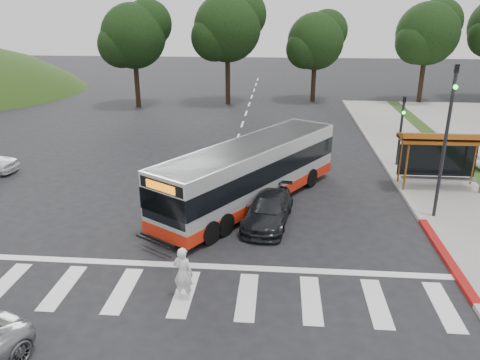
# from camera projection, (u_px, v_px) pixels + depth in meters

# --- Properties ---
(ground) EXTENTS (140.00, 140.00, 0.00)m
(ground) POSITION_uv_depth(u_px,v_px,m) (208.00, 225.00, 19.53)
(ground) COLOR black
(ground) RESTS_ON ground
(sidewalk_east) EXTENTS (4.00, 40.00, 0.12)m
(sidewalk_east) POSITION_uv_depth(u_px,v_px,m) (424.00, 169.00, 26.10)
(sidewalk_east) COLOR gray
(sidewalk_east) RESTS_ON ground
(curb_east) EXTENTS (0.30, 40.00, 0.15)m
(curb_east) POSITION_uv_depth(u_px,v_px,m) (388.00, 168.00, 26.26)
(curb_east) COLOR #9E9991
(curb_east) RESTS_ON ground
(curb_east_red) EXTENTS (0.32, 6.00, 0.15)m
(curb_east_red) POSITION_uv_depth(u_px,v_px,m) (446.00, 256.00, 16.91)
(curb_east_red) COLOR maroon
(curb_east_red) RESTS_ON ground
(crosswalk_ladder) EXTENTS (18.00, 2.60, 0.01)m
(crosswalk_ladder) POSITION_uv_depth(u_px,v_px,m) (184.00, 293.00, 14.85)
(crosswalk_ladder) COLOR silver
(crosswalk_ladder) RESTS_ON ground
(bus_shelter) EXTENTS (4.20, 1.60, 2.86)m
(bus_shelter) POSITION_uv_depth(u_px,v_px,m) (443.00, 143.00, 22.62)
(bus_shelter) COLOR brown
(bus_shelter) RESTS_ON sidewalk_east
(traffic_signal_ne_tall) EXTENTS (0.18, 0.37, 6.50)m
(traffic_signal_ne_tall) POSITION_uv_depth(u_px,v_px,m) (447.00, 131.00, 18.81)
(traffic_signal_ne_tall) COLOR black
(traffic_signal_ne_tall) RESTS_ON ground
(traffic_signal_ne_short) EXTENTS (0.18, 0.37, 4.00)m
(traffic_signal_ne_short) POSITION_uv_depth(u_px,v_px,m) (401.00, 124.00, 25.83)
(traffic_signal_ne_short) COLOR black
(traffic_signal_ne_short) RESTS_ON ground
(tree_ne_a) EXTENTS (6.16, 5.74, 9.30)m
(tree_ne_a) POSITION_uv_depth(u_px,v_px,m) (428.00, 33.00, 42.25)
(tree_ne_a) COLOR black
(tree_ne_a) RESTS_ON parking_lot
(tree_north_a) EXTENTS (6.60, 6.15, 10.17)m
(tree_north_a) POSITION_uv_depth(u_px,v_px,m) (228.00, 27.00, 41.64)
(tree_north_a) COLOR black
(tree_north_a) RESTS_ON ground
(tree_north_b) EXTENTS (5.72, 5.33, 8.43)m
(tree_north_b) POSITION_uv_depth(u_px,v_px,m) (316.00, 40.00, 43.30)
(tree_north_b) COLOR black
(tree_north_b) RESTS_ON ground
(tree_north_c) EXTENTS (6.16, 5.74, 9.30)m
(tree_north_c) POSITION_uv_depth(u_px,v_px,m) (134.00, 35.00, 40.62)
(tree_north_c) COLOR black
(tree_north_c) RESTS_ON ground
(transit_bus) EXTENTS (7.95, 10.54, 2.84)m
(transit_bus) POSITION_uv_depth(u_px,v_px,m) (251.00, 174.00, 21.23)
(transit_bus) COLOR #B9BCBF
(transit_bus) RESTS_ON ground
(pedestrian) EXTENTS (0.73, 0.57, 1.77)m
(pedestrian) POSITION_uv_depth(u_px,v_px,m) (183.00, 274.00, 14.31)
(pedestrian) COLOR white
(pedestrian) RESTS_ON ground
(dark_sedan) EXTENTS (2.34, 4.44, 1.23)m
(dark_sedan) POSITION_uv_depth(u_px,v_px,m) (268.00, 209.00, 19.51)
(dark_sedan) COLOR black
(dark_sedan) RESTS_ON ground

